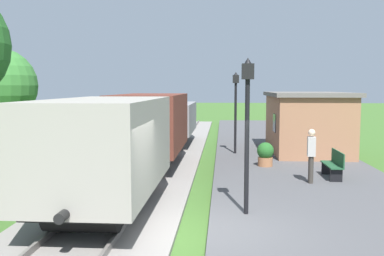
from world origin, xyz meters
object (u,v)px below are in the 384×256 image
lamp_post_near (247,107)px  lamp_post_far (236,97)px  freight_train (148,130)px  bench_near_hut (334,164)px  station_hut (306,122)px  person_waiting (311,154)px  potted_planter (265,154)px

lamp_post_near → lamp_post_far: bearing=90.0°
freight_train → lamp_post_near: bearing=-61.3°
freight_train → lamp_post_near: 7.33m
bench_near_hut → lamp_post_far: lamp_post_far is taller
bench_near_hut → lamp_post_far: bearing=121.7°
freight_train → lamp_post_far: lamp_post_far is taller
station_hut → lamp_post_near: lamp_post_near is taller
station_hut → bench_near_hut: station_hut is taller
freight_train → station_hut: station_hut is taller
station_hut → lamp_post_far: lamp_post_far is taller
station_hut → person_waiting: (-1.11, -6.66, -0.47)m
bench_near_hut → lamp_post_near: size_ratio=0.41×
station_hut → potted_planter: bearing=-120.2°
bench_near_hut → person_waiting: 1.29m
person_waiting → lamp_post_near: lamp_post_near is taller
bench_near_hut → lamp_post_near: lamp_post_near is taller
freight_train → lamp_post_near: lamp_post_near is taller
station_hut → bench_near_hut: (-0.20, -5.88, -0.93)m
person_waiting → lamp_post_near: size_ratio=0.46×
freight_train → lamp_post_far: bearing=40.6°
potted_planter → bench_near_hut: bearing=-43.9°
freight_train → bench_near_hut: (6.60, -2.09, -0.88)m
station_hut → potted_planter: size_ratio=6.33×
lamp_post_near → lamp_post_far: same height
station_hut → bench_near_hut: size_ratio=3.87×
bench_near_hut → lamp_post_far: (-3.13, 5.07, 2.08)m
freight_train → potted_planter: 4.62m
person_waiting → potted_planter: (-1.15, 2.77, -0.46)m
freight_train → bench_near_hut: bearing=-17.6°
potted_planter → freight_train: bearing=178.8°
bench_near_hut → lamp_post_near: bearing=-126.4°
person_waiting → potted_planter: size_ratio=1.87×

